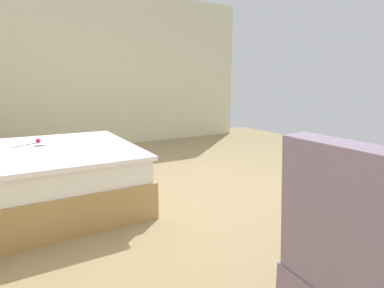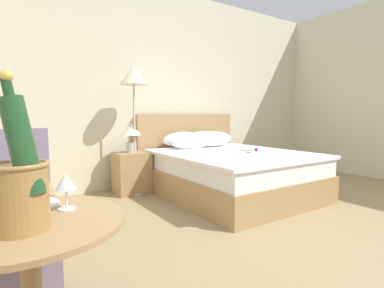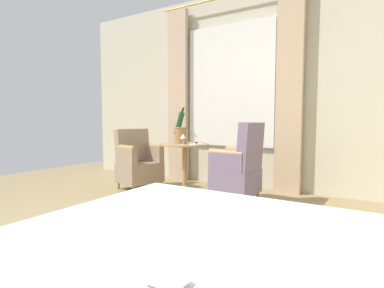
# 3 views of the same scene
# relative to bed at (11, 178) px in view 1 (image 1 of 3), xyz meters

# --- Properties ---
(ground_plane) EXTENTS (7.94, 7.94, 0.00)m
(ground_plane) POSITION_rel_bed_xyz_m (-0.40, -1.81, -0.34)
(ground_plane) COLOR #97825A
(wall_far_side) EXTENTS (0.12, 5.89, 3.03)m
(wall_far_side) POSITION_rel_bed_xyz_m (2.88, -1.81, 1.18)
(wall_far_side) COLOR beige
(wall_far_side) RESTS_ON ground
(bed) EXTENTS (1.78, 2.19, 1.10)m
(bed) POSITION_rel_bed_xyz_m (0.00, 0.00, 0.00)
(bed) COLOR #A58152
(bed) RESTS_ON ground
(armchair_by_window) EXTENTS (0.56, 0.54, 1.01)m
(armchair_by_window) POSITION_rel_bed_xyz_m (-2.64, -1.25, 0.10)
(armchair_by_window) COLOR #A58152
(armchair_by_window) RESTS_ON ground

